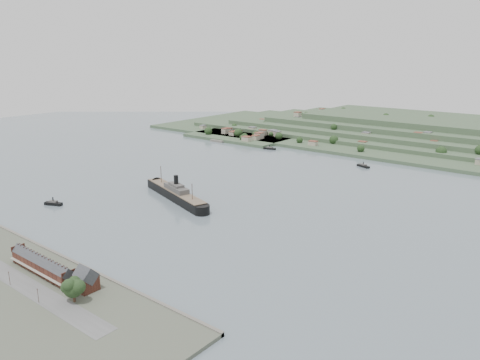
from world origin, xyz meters
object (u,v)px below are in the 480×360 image
Objects in this scene: fig_tree at (73,287)px; terrace_row at (42,265)px; tugboat at (53,203)px; steamship at (174,193)px; gabled_building at (86,279)px.

terrace_row is at bearing 170.30° from fig_tree.
steamship is at bearing 50.03° from tugboat.
terrace_row is 157.72m from steamship.
fig_tree is (43.32, -7.40, 3.46)m from terrace_row.
gabled_building is at bearing -24.32° from tugboat.
gabled_building is 0.13× the size of steamship.
steamship is at bearing 108.17° from terrace_row.
gabled_building reaches higher than terrace_row.
fig_tree is (92.49, -157.25, 5.51)m from steamship.
gabled_building is at bearing 116.99° from fig_tree.
steamship is at bearing 120.46° from fig_tree.
terrace_row is 3.95× the size of gabled_building.
terrace_row is at bearing -71.83° from steamship.
tugboat is at bearing 153.07° from fig_tree.
tugboat is 1.16× the size of fig_tree.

